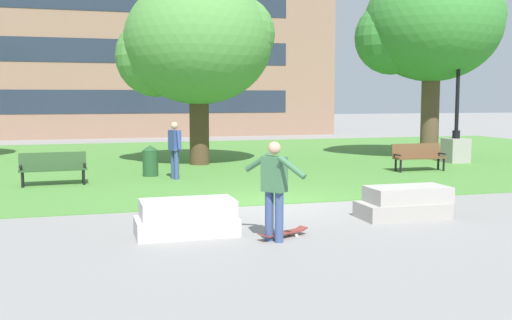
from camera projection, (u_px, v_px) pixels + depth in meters
The scene contains 14 objects.
ground_plane at pixel (276, 205), 13.69m from camera, with size 140.00×140.00×0.00m, color gray.
grass_lawn at pixel (197, 160), 23.25m from camera, with size 40.00×20.00×0.02m, color #4C8438.
concrete_block_center at pixel (187, 218), 10.65m from camera, with size 1.80×0.90×0.64m.
concrete_block_left at pixel (405, 203), 12.22m from camera, with size 1.84×0.90×0.64m.
person_skateboarder at pixel (274, 185), 10.11m from camera, with size 0.73×1.36×1.71m.
skateboard at pixel (283, 233), 10.47m from camera, with size 1.01×0.59×0.14m.
park_bench_near_left at pixel (53, 166), 16.63m from camera, with size 1.83×0.63×0.90m.
park_bench_near_right at pixel (418, 155), 19.85m from camera, with size 1.80×0.53×0.90m.
lamp_post_center at pixel (456, 134), 22.41m from camera, with size 1.32×0.80×5.34m.
tree_near_right at pixel (197, 43), 21.37m from camera, with size 5.55×5.28×6.67m.
tree_near_left at pixel (431, 25), 23.33m from camera, with size 5.59×5.32×7.58m.
trash_bin at pixel (150, 161), 18.52m from camera, with size 0.49×0.49×0.96m.
person_bystander_near_lawn at pixel (175, 147), 17.78m from camera, with size 0.36×0.77×1.71m.
building_facade_distant at pixel (121, 42), 35.99m from camera, with size 27.45×1.03×11.51m.
Camera 1 is at (-4.19, -12.85, 2.45)m, focal length 42.00 mm.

